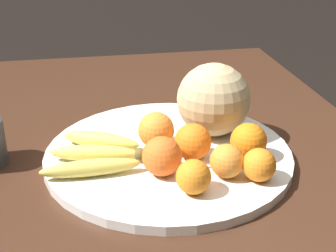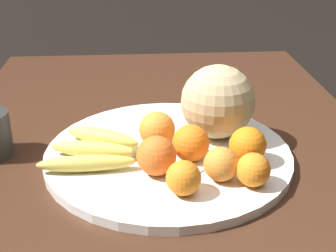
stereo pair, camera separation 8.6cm
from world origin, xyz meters
name	(u,v)px [view 1 (the left image)]	position (x,y,z in m)	size (l,w,h in m)	color
kitchen_table	(164,203)	(0.00, 0.00, 0.64)	(1.37, 0.89, 0.75)	#3D2316
fruit_bowl	(168,153)	(0.00, -0.01, 0.76)	(0.46, 0.46, 0.02)	white
melon	(213,100)	(0.06, -0.11, 0.84)	(0.15, 0.15, 0.15)	tan
banana_bunch	(97,153)	(-0.02, 0.13, 0.78)	(0.16, 0.19, 0.03)	brown
orange_front_left	(227,161)	(-0.11, -0.09, 0.79)	(0.06, 0.06, 0.06)	orange
orange_front_right	(194,177)	(-0.15, -0.02, 0.79)	(0.06, 0.06, 0.06)	orange
orange_mid_center	(162,156)	(-0.08, 0.02, 0.80)	(0.07, 0.07, 0.07)	orange
orange_back_left	(249,141)	(-0.05, -0.15, 0.80)	(0.07, 0.07, 0.07)	orange
orange_back_right	(193,142)	(-0.04, -0.05, 0.80)	(0.07, 0.07, 0.07)	orange
orange_top_small	(156,130)	(0.02, 0.01, 0.80)	(0.07, 0.07, 0.07)	orange
orange_side_extra	(259,165)	(-0.13, -0.14, 0.79)	(0.06, 0.06, 0.06)	orange
produce_tag	(196,171)	(-0.08, -0.04, 0.77)	(0.07, 0.07, 0.00)	white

